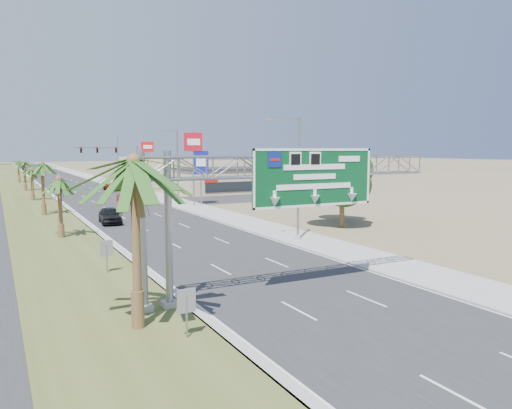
{
  "coord_description": "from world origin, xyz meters",
  "views": [
    {
      "loc": [
        -14.13,
        -11.93,
        7.48
      ],
      "look_at": [
        -0.54,
        14.03,
        4.2
      ],
      "focal_mm": 35.0,
      "sensor_mm": 36.0,
      "label": 1
    }
  ],
  "objects_px": {
    "car_far": "(61,186)",
    "pole_sign_red_far": "(148,151)",
    "palm_near": "(134,163)",
    "car_right_lane": "(113,187)",
    "car_mid_lane": "(125,199)",
    "pole_sign_blue": "(201,164)",
    "sign_gantry": "(284,177)",
    "car_left_lane": "(110,215)",
    "pole_sign_red_near": "(193,147)",
    "signal_mast": "(125,165)",
    "store_building": "(232,181)"
  },
  "relations": [
    {
      "from": "car_far",
      "to": "pole_sign_red_far",
      "type": "bearing_deg",
      "value": -35.0
    },
    {
      "from": "palm_near",
      "to": "car_right_lane",
      "type": "relative_size",
      "value": 1.65
    },
    {
      "from": "car_mid_lane",
      "to": "pole_sign_red_far",
      "type": "bearing_deg",
      "value": 64.28
    },
    {
      "from": "car_mid_lane",
      "to": "pole_sign_blue",
      "type": "xyz_separation_m",
      "value": [
        8.5,
        -6.8,
        4.76
      ]
    },
    {
      "from": "palm_near",
      "to": "pole_sign_blue",
      "type": "xyz_separation_m",
      "value": [
        19.2,
        41.86,
        -1.5
      ]
    },
    {
      "from": "sign_gantry",
      "to": "car_left_lane",
      "type": "height_order",
      "value": "sign_gantry"
    },
    {
      "from": "pole_sign_red_near",
      "to": "palm_near",
      "type": "bearing_deg",
      "value": -113.45
    },
    {
      "from": "signal_mast",
      "to": "pole_sign_red_far",
      "type": "distance_m",
      "value": 6.65
    },
    {
      "from": "palm_near",
      "to": "pole_sign_red_far",
      "type": "bearing_deg",
      "value": 74.14
    },
    {
      "from": "car_far",
      "to": "pole_sign_red_near",
      "type": "relative_size",
      "value": 0.55
    },
    {
      "from": "signal_mast",
      "to": "pole_sign_red_near",
      "type": "relative_size",
      "value": 1.05
    },
    {
      "from": "car_left_lane",
      "to": "car_right_lane",
      "type": "height_order",
      "value": "car_left_lane"
    },
    {
      "from": "pole_sign_red_far",
      "to": "store_building",
      "type": "bearing_deg",
      "value": -39.63
    },
    {
      "from": "store_building",
      "to": "pole_sign_red_near",
      "type": "height_order",
      "value": "pole_sign_red_near"
    },
    {
      "from": "car_right_lane",
      "to": "pole_sign_red_far",
      "type": "relative_size",
      "value": 0.57
    },
    {
      "from": "car_left_lane",
      "to": "pole_sign_red_near",
      "type": "relative_size",
      "value": 0.49
    },
    {
      "from": "store_building",
      "to": "palm_near",
      "type": "bearing_deg",
      "value": -118.28
    },
    {
      "from": "pole_sign_red_far",
      "to": "signal_mast",
      "type": "bearing_deg",
      "value": -141.5
    },
    {
      "from": "car_left_lane",
      "to": "pole_sign_blue",
      "type": "relative_size",
      "value": 0.65
    },
    {
      "from": "sign_gantry",
      "to": "pole_sign_blue",
      "type": "relative_size",
      "value": 2.26
    },
    {
      "from": "signal_mast",
      "to": "pole_sign_red_far",
      "type": "xyz_separation_m",
      "value": [
        4.9,
        3.9,
        2.21
      ]
    },
    {
      "from": "signal_mast",
      "to": "store_building",
      "type": "distance_m",
      "value": 18.08
    },
    {
      "from": "car_left_lane",
      "to": "car_far",
      "type": "distance_m",
      "value": 45.95
    },
    {
      "from": "palm_near",
      "to": "pole_sign_red_far",
      "type": "xyz_separation_m",
      "value": [
        19.28,
        67.87,
        0.13
      ]
    },
    {
      "from": "palm_near",
      "to": "signal_mast",
      "type": "xyz_separation_m",
      "value": [
        14.37,
        63.97,
        -2.08
      ]
    },
    {
      "from": "sign_gantry",
      "to": "pole_sign_red_near",
      "type": "bearing_deg",
      "value": 75.89
    },
    {
      "from": "signal_mast",
      "to": "pole_sign_blue",
      "type": "distance_m",
      "value": 22.64
    },
    {
      "from": "store_building",
      "to": "car_right_lane",
      "type": "bearing_deg",
      "value": 142.84
    },
    {
      "from": "pole_sign_red_near",
      "to": "pole_sign_blue",
      "type": "relative_size",
      "value": 1.32
    },
    {
      "from": "sign_gantry",
      "to": "pole_sign_red_far",
      "type": "xyz_separation_m",
      "value": [
        11.14,
        65.95,
        1.01
      ]
    },
    {
      "from": "store_building",
      "to": "car_mid_lane",
      "type": "distance_m",
      "value": 22.57
    },
    {
      "from": "sign_gantry",
      "to": "store_building",
      "type": "height_order",
      "value": "sign_gantry"
    },
    {
      "from": "car_right_lane",
      "to": "car_far",
      "type": "distance_m",
      "value": 9.94
    },
    {
      "from": "car_mid_lane",
      "to": "car_right_lane",
      "type": "xyz_separation_m",
      "value": [
        3.07,
        22.55,
        0.03
      ]
    },
    {
      "from": "sign_gantry",
      "to": "pole_sign_red_near",
      "type": "distance_m",
      "value": 41.31
    },
    {
      "from": "store_building",
      "to": "car_far",
      "type": "bearing_deg",
      "value": 143.89
    },
    {
      "from": "car_right_lane",
      "to": "pole_sign_red_near",
      "type": "distance_m",
      "value": 30.42
    },
    {
      "from": "palm_near",
      "to": "store_building",
      "type": "distance_m",
      "value": 66.04
    },
    {
      "from": "sign_gantry",
      "to": "car_left_lane",
      "type": "xyz_separation_m",
      "value": [
        -3.07,
        28.86,
        -5.23
      ]
    },
    {
      "from": "signal_mast",
      "to": "store_building",
      "type": "bearing_deg",
      "value": -19.54
    },
    {
      "from": "pole_sign_red_far",
      "to": "car_far",
      "type": "bearing_deg",
      "value": 147.23
    },
    {
      "from": "pole_sign_red_near",
      "to": "pole_sign_blue",
      "type": "bearing_deg",
      "value": -5.59
    },
    {
      "from": "car_right_lane",
      "to": "pole_sign_red_far",
      "type": "distance_m",
      "value": 9.05
    },
    {
      "from": "sign_gantry",
      "to": "palm_near",
      "type": "bearing_deg",
      "value": -166.68
    },
    {
      "from": "pole_sign_blue",
      "to": "car_far",
      "type": "bearing_deg",
      "value": 111.43
    },
    {
      "from": "car_far",
      "to": "pole_sign_red_near",
      "type": "xyz_separation_m",
      "value": [
        12.69,
        -34.78,
        6.96
      ]
    },
    {
      "from": "sign_gantry",
      "to": "store_building",
      "type": "xyz_separation_m",
      "value": [
        23.06,
        56.07,
        -4.06
      ]
    },
    {
      "from": "car_mid_lane",
      "to": "pole_sign_blue",
      "type": "bearing_deg",
      "value": -40.32
    },
    {
      "from": "sign_gantry",
      "to": "store_building",
      "type": "relative_size",
      "value": 0.93
    },
    {
      "from": "car_right_lane",
      "to": "pole_sign_blue",
      "type": "relative_size",
      "value": 0.68
    }
  ]
}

